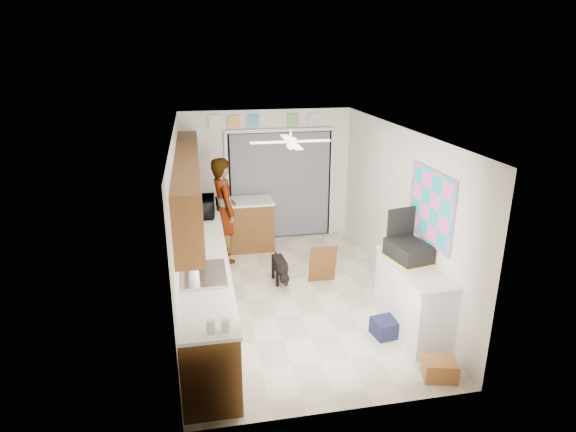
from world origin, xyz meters
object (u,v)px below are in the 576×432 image
suitcase (408,251)px  microwave (203,207)px  navy_crate (387,327)px  cardboard_box (440,369)px  dog (280,269)px  man (224,210)px  paper_towel_roll (194,274)px

suitcase → microwave: bearing=126.8°
microwave → suitcase: bearing=-129.1°
microwave → navy_crate: 3.53m
cardboard_box → microwave: bearing=125.8°
suitcase → dog: bearing=121.7°
cardboard_box → navy_crate: 0.97m
cardboard_box → man: bearing=119.8°
paper_towel_roll → navy_crate: size_ratio=0.61×
dog → paper_towel_roll: bearing=-131.9°
paper_towel_roll → cardboard_box: bearing=-21.6°
microwave → navy_crate: bearing=-135.7°
suitcase → dog: suitcase is taller
paper_towel_roll → man: bearing=79.1°
cardboard_box → navy_crate: cardboard_box is taller
microwave → man: bearing=-49.6°
suitcase → navy_crate: 1.03m
paper_towel_roll → dog: (1.30, 1.65, -0.83)m
suitcase → cardboard_box: size_ratio=1.52×
dog → microwave: bearing=142.4°
paper_towel_roll → cardboard_box: (2.67, -1.05, -0.94)m
cardboard_box → dog: dog is taller
man → paper_towel_roll: bearing=156.6°
paper_towel_roll → man: size_ratio=0.12×
paper_towel_roll → navy_crate: bearing=-2.7°
dog → navy_crate: bearing=-61.5°
navy_crate → cardboard_box: bearing=-75.1°
microwave → dog: bearing=-121.3°
suitcase → navy_crate: (-0.32, -0.24, -0.95)m
suitcase → cardboard_box: 1.51m
microwave → dog: (1.14, -0.77, -0.87)m
paper_towel_roll → dog: 2.26m
suitcase → navy_crate: size_ratio=1.51×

